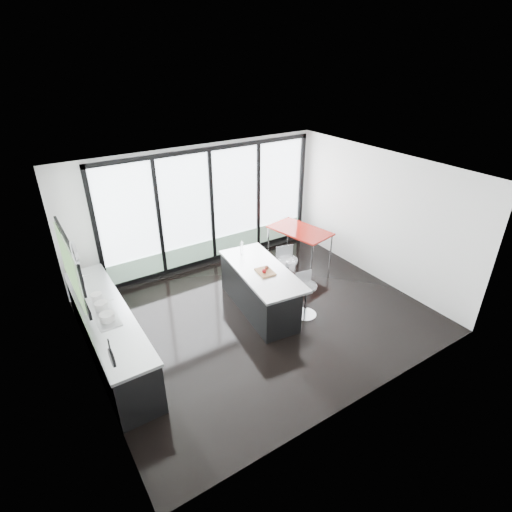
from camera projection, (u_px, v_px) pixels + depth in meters
floor at (260, 316)px, 7.69m from camera, size 6.00×5.00×0.00m
ceiling at (261, 174)px, 6.38m from camera, size 6.00×5.00×0.00m
wall_back at (211, 212)px, 9.06m from camera, size 6.00×0.09×2.80m
wall_front at (366, 326)px, 5.18m from camera, size 6.00×0.00×2.80m
wall_left at (78, 286)px, 5.73m from camera, size 0.26×5.00×2.80m
wall_right at (378, 216)px, 8.48m from camera, size 0.00×5.00×2.80m
counter_cabinets at (110, 334)px, 6.49m from camera, size 0.69×3.24×1.36m
island at (258, 289)px, 7.73m from camera, size 1.14×2.22×1.13m
bar_stool_near at (306, 300)px, 7.56m from camera, size 0.51×0.51×0.69m
bar_stool_far at (287, 275)px, 8.31m from camera, size 0.57×0.57×0.76m
red_table at (299, 244)px, 9.58m from camera, size 1.11×1.59×0.78m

